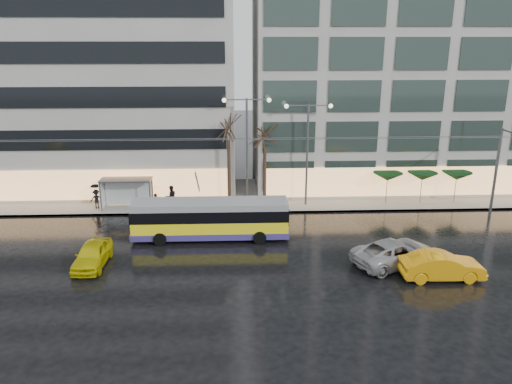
{
  "coord_description": "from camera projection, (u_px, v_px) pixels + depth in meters",
  "views": [
    {
      "loc": [
        1.02,
        -29.44,
        13.75
      ],
      "look_at": [
        2.5,
        5.0,
        3.09
      ],
      "focal_mm": 35.0,
      "sensor_mm": 36.0,
      "label": 1
    }
  ],
  "objects": [
    {
      "name": "street_lamp_far",
      "position": [
        308.0,
        140.0,
        41.03
      ],
      "size": [
        3.96,
        0.36,
        8.53
      ],
      "color": "#595B60",
      "rests_on": "sidewalk"
    },
    {
      "name": "street_lamp_near",
      "position": [
        247.0,
        137.0,
        40.74
      ],
      "size": [
        3.96,
        0.36,
        9.03
      ],
      "color": "#595B60",
      "rests_on": "sidewalk"
    },
    {
      "name": "sidewalk",
      "position": [
        246.0,
        195.0,
        45.54
      ],
      "size": [
        80.0,
        10.0,
        0.15
      ],
      "primitive_type": "cube",
      "color": "gray",
      "rests_on": "ground"
    },
    {
      "name": "catenary",
      "position": [
        235.0,
        167.0,
        38.48
      ],
      "size": [
        42.24,
        5.12,
        7.0
      ],
      "color": "#595B60",
      "rests_on": "ground"
    },
    {
      "name": "parasol_a",
      "position": [
        388.0,
        177.0,
        42.47
      ],
      "size": [
        2.5,
        2.5,
        2.65
      ],
      "color": "#595B60",
      "rests_on": "sidewalk"
    },
    {
      "name": "taxi_b",
      "position": [
        442.0,
        266.0,
        29.58
      ],
      "size": [
        4.94,
        1.75,
        1.62
      ],
      "primitive_type": "imported",
      "rotation": [
        0.0,
        0.0,
        1.57
      ],
      "color": "#FBA60D",
      "rests_on": "ground"
    },
    {
      "name": "tree_a",
      "position": [
        228.0,
        124.0,
        40.54
      ],
      "size": [
        3.2,
        3.2,
        8.4
      ],
      "color": "black",
      "rests_on": "sidewalk"
    },
    {
      "name": "bus_shelter",
      "position": [
        122.0,
        186.0,
        41.4
      ],
      "size": [
        4.2,
        1.6,
        2.51
      ],
      "color": "#595B60",
      "rests_on": "sidewalk"
    },
    {
      "name": "tree_b",
      "position": [
        265.0,
        131.0,
        41.06
      ],
      "size": [
        3.2,
        3.2,
        7.7
      ],
      "color": "black",
      "rests_on": "sidewalk"
    },
    {
      "name": "ground",
      "position": [
        221.0,
        261.0,
        32.12
      ],
      "size": [
        140.0,
        140.0,
        0.0
      ],
      "primitive_type": "plane",
      "color": "black",
      "rests_on": "ground"
    },
    {
      "name": "trolleybus",
      "position": [
        210.0,
        220.0,
        35.37
      ],
      "size": [
        11.01,
        4.31,
        5.1
      ],
      "color": "yellow",
      "rests_on": "ground"
    },
    {
      "name": "parasol_c",
      "position": [
        457.0,
        176.0,
        42.72
      ],
      "size": [
        2.5,
        2.5,
        2.65
      ],
      "color": "#595B60",
      "rests_on": "sidewalk"
    },
    {
      "name": "building_right",
      "position": [
        423.0,
        50.0,
        47.29
      ],
      "size": [
        32.0,
        14.0,
        25.0
      ],
      "primitive_type": "cube",
      "color": "#9D9A96",
      "rests_on": "sidewalk"
    },
    {
      "name": "kerb",
      "position": [
        248.0,
        213.0,
        40.82
      ],
      "size": [
        80.0,
        0.1,
        0.15
      ],
      "primitive_type": "cube",
      "color": "slate",
      "rests_on": "ground"
    },
    {
      "name": "taxi_a",
      "position": [
        92.0,
        255.0,
        31.3
      ],
      "size": [
        1.9,
        4.44,
        1.49
      ],
      "primitive_type": "imported",
      "rotation": [
        0.0,
        0.0,
        -0.03
      ],
      "color": "#D1C70B",
      "rests_on": "ground"
    },
    {
      "name": "pedestrian_c",
      "position": [
        96.0,
        195.0,
        41.37
      ],
      "size": [
        1.14,
        0.97,
        2.11
      ],
      "color": "black",
      "rests_on": "sidewalk"
    },
    {
      "name": "pedestrian_a",
      "position": [
        155.0,
        195.0,
        40.39
      ],
      "size": [
        1.14,
        1.15,
        2.19
      ],
      "color": "black",
      "rests_on": "sidewalk"
    },
    {
      "name": "sedan_silver",
      "position": [
        395.0,
        253.0,
        31.46
      ],
      "size": [
        6.37,
        4.74,
        1.61
      ],
      "primitive_type": "imported",
      "rotation": [
        0.0,
        0.0,
        1.98
      ],
      "color": "#A2A2A6",
      "rests_on": "ground"
    },
    {
      "name": "parasol_b",
      "position": [
        422.0,
        176.0,
        42.59
      ],
      "size": [
        2.5,
        2.5,
        2.65
      ],
      "color": "#595B60",
      "rests_on": "sidewalk"
    },
    {
      "name": "building_left",
      "position": [
        51.0,
        67.0,
        46.3
      ],
      "size": [
        34.0,
        14.0,
        22.0
      ],
      "primitive_type": "cube",
      "color": "#9D9A96",
      "rests_on": "sidewalk"
    },
    {
      "name": "pedestrian_b",
      "position": [
        171.0,
        197.0,
        41.54
      ],
      "size": [
        1.14,
        1.03,
        1.91
      ],
      "color": "black",
      "rests_on": "sidewalk"
    }
  ]
}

